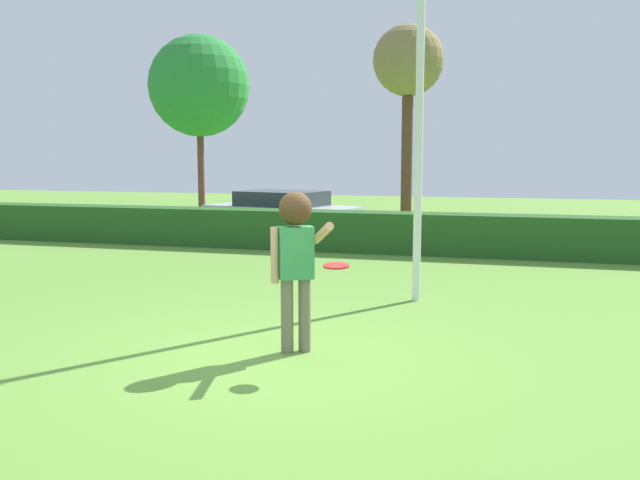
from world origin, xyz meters
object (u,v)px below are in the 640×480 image
object	(u,v)px
maple_tree	(199,86)
bare_elm_tree	(408,65)
parked_car_silver	(282,212)
lamppost	(420,88)
person	(296,248)
frisbee	(336,266)

from	to	relation	value
maple_tree	bare_elm_tree	xyz separation A→B (m)	(8.45, -1.24, 0.38)
parked_car_silver	bare_elm_tree	xyz separation A→B (m)	(2.48, 6.20, 4.62)
maple_tree	lamppost	bearing A→B (deg)	-54.12
lamppost	maple_tree	world-z (taller)	maple_tree
lamppost	bare_elm_tree	size ratio (longest dim) A/B	0.86
person	maple_tree	xyz separation A→B (m)	(-9.64, 17.72, 3.75)
person	parked_car_silver	size ratio (longest dim) A/B	0.40
maple_tree	person	bearing A→B (deg)	-61.44
lamppost	parked_car_silver	distance (m)	8.90
maple_tree	bare_elm_tree	world-z (taller)	maple_tree
frisbee	bare_elm_tree	bearing A→B (deg)	95.93
lamppost	bare_elm_tree	bearing A→B (deg)	99.05
person	lamppost	size ratio (longest dim) A/B	0.31
person	maple_tree	world-z (taller)	maple_tree
frisbee	maple_tree	distance (m)	21.10
parked_car_silver	maple_tree	xyz separation A→B (m)	(-5.97, 7.44, 4.24)
parked_car_silver	maple_tree	world-z (taller)	maple_tree
maple_tree	bare_elm_tree	distance (m)	8.54
parked_car_silver	lamppost	bearing A→B (deg)	-57.31
lamppost	person	bearing A→B (deg)	-106.82
parked_car_silver	maple_tree	distance (m)	10.43
frisbee	parked_car_silver	size ratio (longest dim) A/B	0.06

